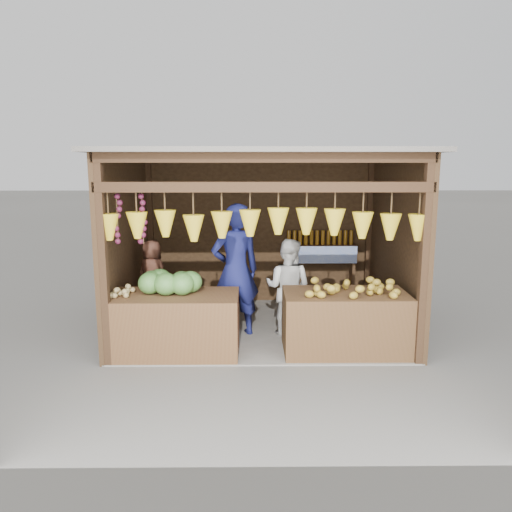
% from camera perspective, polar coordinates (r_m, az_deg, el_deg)
% --- Properties ---
extents(ground, '(80.00, 80.00, 0.00)m').
position_cam_1_polar(ground, '(7.72, 0.62, -8.14)').
color(ground, '#514F49').
rests_on(ground, ground).
extents(stall_structure, '(4.30, 3.30, 2.66)m').
position_cam_1_polar(stall_structure, '(7.32, 0.40, 4.21)').
color(stall_structure, slate).
rests_on(stall_structure, ground).
extents(back_shelf, '(1.25, 0.32, 1.32)m').
position_cam_1_polar(back_shelf, '(8.83, 7.29, 0.01)').
color(back_shelf, '#382314').
rests_on(back_shelf, ground).
extents(counter_left, '(1.67, 0.85, 0.81)m').
position_cam_1_polar(counter_left, '(6.65, -9.30, -7.72)').
color(counter_left, '#4D2B19').
rests_on(counter_left, ground).
extents(counter_right, '(1.61, 0.85, 0.81)m').
position_cam_1_polar(counter_right, '(6.73, 10.11, -7.51)').
color(counter_right, '#452F17').
rests_on(counter_right, ground).
extents(stool, '(0.33, 0.33, 0.31)m').
position_cam_1_polar(stool, '(7.84, -11.58, -6.88)').
color(stool, black).
rests_on(stool, ground).
extents(man_standing, '(0.81, 0.66, 1.93)m').
position_cam_1_polar(man_standing, '(7.12, -2.36, -1.70)').
color(man_standing, navy).
rests_on(man_standing, ground).
extents(woman_standing, '(0.84, 0.76, 1.42)m').
position_cam_1_polar(woman_standing, '(7.21, 3.67, -3.62)').
color(woman_standing, silver).
rests_on(woman_standing, ground).
extents(vendor_seated, '(0.60, 0.53, 1.04)m').
position_cam_1_polar(vendor_seated, '(7.67, -11.76, -2.06)').
color(vendor_seated, '#542F21').
rests_on(vendor_seated, stool).
extents(melon_pile, '(1.00, 0.50, 0.32)m').
position_cam_1_polar(melon_pile, '(6.60, -9.88, -2.81)').
color(melon_pile, '#195316').
rests_on(melon_pile, counter_left).
extents(tanfruit_pile, '(0.34, 0.40, 0.13)m').
position_cam_1_polar(tanfruit_pile, '(6.63, -14.93, -3.79)').
color(tanfruit_pile, olive).
rests_on(tanfruit_pile, counter_left).
extents(mango_pile, '(1.40, 0.64, 0.22)m').
position_cam_1_polar(mango_pile, '(6.55, 10.67, -3.32)').
color(mango_pile, '#BE6919').
rests_on(mango_pile, counter_right).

